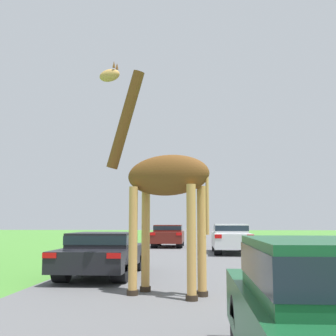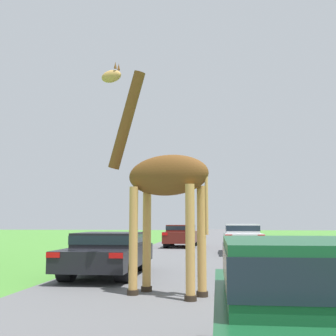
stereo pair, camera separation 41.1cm
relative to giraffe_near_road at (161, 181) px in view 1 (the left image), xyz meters
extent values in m
cube|color=#5B5B5E|center=(0.62, 20.27, -2.40)|extent=(7.64, 120.00, 0.00)
cylinder|color=tan|center=(-0.60, -0.04, -1.26)|extent=(0.19, 0.19, 2.29)
cylinder|color=#2D2319|center=(-0.60, -0.04, -2.35)|extent=(0.24, 0.24, 0.11)
cylinder|color=tan|center=(-0.39, 0.46, -1.26)|extent=(0.19, 0.19, 2.29)
cylinder|color=#2D2319|center=(-0.39, 0.46, -2.35)|extent=(0.24, 0.24, 0.11)
cylinder|color=tan|center=(0.65, -0.57, -1.26)|extent=(0.19, 0.19, 2.29)
cylinder|color=#2D2319|center=(0.65, -0.57, -2.35)|extent=(0.24, 0.24, 0.11)
cylinder|color=tan|center=(0.86, -0.07, -1.26)|extent=(0.19, 0.19, 2.29)
cylinder|color=#2D2319|center=(0.86, -0.07, -2.35)|extent=(0.24, 0.24, 0.11)
ellipsoid|color=brown|center=(0.13, -0.05, 0.12)|extent=(2.03, 1.34, 0.88)
cylinder|color=brown|center=(-0.87, 0.37, 1.47)|extent=(0.99, 0.61, 2.28)
ellipsoid|color=tan|center=(-1.30, 0.55, 2.61)|extent=(0.61, 0.44, 0.30)
cylinder|color=tan|center=(0.98, -0.41, -0.51)|extent=(0.07, 0.07, 1.26)
cone|color=brown|center=(-1.17, 0.43, 2.84)|extent=(0.07, 0.07, 0.16)
cone|color=brown|center=(-1.12, 0.55, 2.84)|extent=(0.07, 0.07, 0.16)
cylinder|color=black|center=(1.35, -4.09, -2.05)|extent=(0.38, 0.71, 0.71)
cube|color=silver|center=(2.39, 12.10, -1.76)|extent=(1.73, 4.46, 0.69)
cube|color=silver|center=(2.39, 12.10, -1.20)|extent=(1.56, 2.01, 0.43)
cube|color=#19232D|center=(2.39, 12.10, -1.18)|extent=(1.58, 2.03, 0.26)
cube|color=red|center=(1.68, 9.86, -1.51)|extent=(0.31, 0.03, 0.17)
cube|color=red|center=(3.10, 9.86, -1.51)|extent=(0.31, 0.03, 0.17)
cylinder|color=black|center=(1.69, 13.44, -2.05)|extent=(0.35, 0.70, 0.70)
cylinder|color=black|center=(3.08, 13.44, -2.05)|extent=(0.35, 0.70, 0.70)
cylinder|color=black|center=(1.69, 10.76, -2.05)|extent=(0.35, 0.70, 0.70)
cylinder|color=black|center=(3.08, 10.76, -2.05)|extent=(0.35, 0.70, 0.70)
cube|color=black|center=(-1.95, 3.08, -1.85)|extent=(1.87, 4.53, 0.53)
cube|color=black|center=(-1.95, 3.08, -1.38)|extent=(1.69, 2.04, 0.40)
cube|color=#19232D|center=(-1.95, 3.08, -1.36)|extent=(1.70, 2.06, 0.24)
cube|color=red|center=(-2.71, 0.80, -1.66)|extent=(0.34, 0.03, 0.13)
cube|color=red|center=(-1.18, 0.80, -1.66)|extent=(0.34, 0.03, 0.13)
cylinder|color=black|center=(-2.70, 4.44, -2.06)|extent=(0.37, 0.69, 0.69)
cylinder|color=black|center=(-1.20, 4.44, -2.06)|extent=(0.37, 0.69, 0.69)
cylinder|color=black|center=(-2.70, 1.72, -2.06)|extent=(0.37, 0.69, 0.69)
cylinder|color=black|center=(-1.20, 1.72, -2.06)|extent=(0.37, 0.69, 0.69)
cube|color=#561914|center=(-1.05, 17.19, -1.79)|extent=(1.85, 4.16, 0.65)
cube|color=#561914|center=(-1.05, 17.19, -1.27)|extent=(1.67, 1.87, 0.40)
cube|color=#19232D|center=(-1.05, 17.19, -1.25)|extent=(1.68, 1.89, 0.24)
cube|color=red|center=(-1.81, 15.10, -1.56)|extent=(0.33, 0.03, 0.16)
cube|color=red|center=(-0.29, 15.10, -1.56)|extent=(0.33, 0.03, 0.16)
cylinder|color=black|center=(-1.79, 18.44, -2.07)|extent=(0.37, 0.67, 0.67)
cylinder|color=black|center=(-0.31, 18.44, -2.07)|extent=(0.37, 0.67, 0.67)
cylinder|color=black|center=(-1.79, 15.94, -2.07)|extent=(0.37, 0.67, 0.67)
cylinder|color=black|center=(-0.31, 15.94, -2.07)|extent=(0.37, 0.67, 0.67)
camera|label=1|loc=(0.78, -9.04, -0.87)|focal=45.00mm
camera|label=2|loc=(1.19, -9.01, -0.87)|focal=45.00mm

